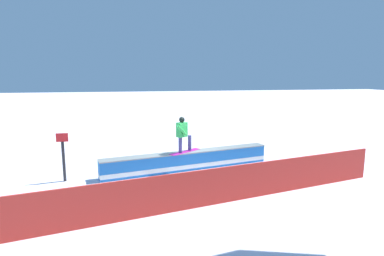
# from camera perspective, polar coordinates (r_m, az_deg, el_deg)

# --- Properties ---
(ground_plane) EXTENTS (120.00, 120.00, 0.00)m
(ground_plane) POSITION_cam_1_polar(r_m,az_deg,el_deg) (12.58, -0.63, -7.51)
(ground_plane) COLOR white
(grind_box) EXTENTS (6.86, 1.93, 0.73)m
(grind_box) POSITION_cam_1_polar(r_m,az_deg,el_deg) (12.49, -0.63, -6.06)
(grind_box) COLOR blue
(grind_box) RESTS_ON ground_plane
(snowboarder) EXTENTS (1.37, 1.06, 1.41)m
(snowboarder) POSITION_cam_1_polar(r_m,az_deg,el_deg) (12.09, -1.69, -0.96)
(snowboarder) COLOR #BC1B95
(snowboarder) RESTS_ON grind_box
(safety_fence) EXTENTS (12.15, 2.58, 1.08)m
(safety_fence) POSITION_cam_1_polar(r_m,az_deg,el_deg) (9.15, 3.73, -10.65)
(safety_fence) COLOR red
(safety_fence) RESTS_ON ground_plane
(trail_marker) EXTENTS (0.40, 0.10, 1.72)m
(trail_marker) POSITION_cam_1_polar(r_m,az_deg,el_deg) (11.86, -22.37, -4.66)
(trail_marker) COLOR #262628
(trail_marker) RESTS_ON ground_plane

